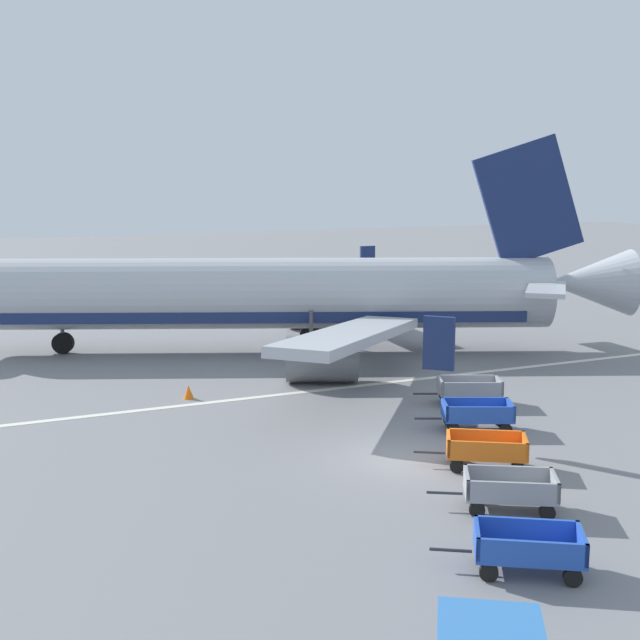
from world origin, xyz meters
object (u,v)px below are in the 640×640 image
airplane (282,295)px  baggage_cart_fourth_in_row (477,414)px  baggage_cart_far_end (469,390)px  baggage_cart_second_in_row (510,490)px  baggage_cart_third_in_row (486,450)px  baggage_cart_nearest (528,548)px  traffic_cone_near_plane (189,392)px

airplane → baggage_cart_fourth_in_row: 16.01m
baggage_cart_fourth_in_row → baggage_cart_far_end: 3.57m
baggage_cart_second_in_row → baggage_cart_far_end: size_ratio=0.97×
baggage_cart_third_in_row → baggage_cart_far_end: bearing=60.0°
baggage_cart_third_in_row → baggage_cart_fourth_in_row: same height
baggage_cart_second_in_row → baggage_cart_third_in_row: same height
baggage_cart_nearest → baggage_cart_second_in_row: 3.71m
baggage_cart_far_end → traffic_cone_near_plane: bearing=151.8°
airplane → traffic_cone_near_plane: 10.41m
baggage_cart_third_in_row → traffic_cone_near_plane: baggage_cart_third_in_row is taller
baggage_cart_third_in_row → baggage_cart_fourth_in_row: bearing=59.5°
baggage_cart_far_end → baggage_cart_nearest: bearing=-118.6°
baggage_cart_second_in_row → traffic_cone_near_plane: (-5.03, 15.23, -0.32)m
baggage_cart_nearest → traffic_cone_near_plane: baggage_cart_nearest is taller
baggage_cart_fourth_in_row → baggage_cart_far_end: bearing=60.6°
baggage_cart_second_in_row → baggage_cart_third_in_row: (1.41, 3.14, 0.00)m
baggage_cart_nearest → baggage_cart_fourth_in_row: same height
airplane → baggage_cart_fourth_in_row: (1.46, -15.76, -2.45)m
baggage_cart_fourth_in_row → baggage_cart_third_in_row: bearing=-120.5°
baggage_cart_third_in_row → baggage_cart_far_end: 7.62m
airplane → baggage_cart_nearest: (-3.86, -25.60, -2.45)m
baggage_cart_nearest → traffic_cone_near_plane: size_ratio=5.94×
baggage_cart_fourth_in_row → baggage_cart_far_end: same height
baggage_cart_second_in_row → baggage_cart_fourth_in_row: 7.48m
baggage_cart_third_in_row → traffic_cone_near_plane: 13.70m
baggage_cart_far_end → traffic_cone_near_plane: 11.63m
baggage_cart_second_in_row → baggage_cart_fourth_in_row: bearing=62.4°
airplane → baggage_cart_third_in_row: airplane is taller
baggage_cart_far_end → baggage_cart_fourth_in_row: bearing=-119.4°
baggage_cart_nearest → baggage_cart_far_end: size_ratio=0.96×
airplane → baggage_cart_third_in_row: bearing=-91.8°
traffic_cone_near_plane → airplane: bearing=45.5°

